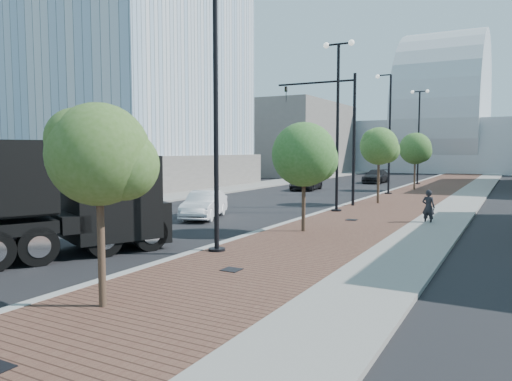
% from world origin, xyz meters
% --- Properties ---
extents(sidewalk, '(7.00, 140.00, 0.12)m').
position_xyz_m(sidewalk, '(3.50, 40.00, 0.06)').
color(sidewalk, '#4C2D23').
rests_on(sidewalk, ground).
extents(concrete_strip, '(2.40, 140.00, 0.13)m').
position_xyz_m(concrete_strip, '(6.20, 40.00, 0.07)').
color(concrete_strip, slate).
rests_on(concrete_strip, ground).
extents(curb, '(0.30, 140.00, 0.14)m').
position_xyz_m(curb, '(0.00, 40.00, 0.07)').
color(curb, gray).
rests_on(curb, ground).
extents(west_sidewalk, '(4.00, 140.00, 0.12)m').
position_xyz_m(west_sidewalk, '(-13.00, 40.00, 0.06)').
color(west_sidewalk, slate).
rests_on(west_sidewalk, ground).
extents(dump_truck, '(8.17, 13.68, 3.76)m').
position_xyz_m(dump_truck, '(-4.54, 5.89, 1.58)').
color(dump_truck, black).
rests_on(dump_truck, ground).
extents(white_sedan, '(2.73, 4.42, 1.38)m').
position_xyz_m(white_sedan, '(-4.64, 16.86, 0.69)').
color(white_sedan, silver).
rests_on(white_sedan, ground).
extents(dark_car_mid, '(2.40, 4.47, 1.19)m').
position_xyz_m(dark_car_mid, '(-6.82, 35.40, 0.60)').
color(dark_car_mid, black).
rests_on(dark_car_mid, ground).
extents(dark_car_far, '(2.01, 4.90, 1.42)m').
position_xyz_m(dark_car_far, '(-3.82, 47.26, 0.71)').
color(dark_car_far, black).
rests_on(dark_car_far, ground).
extents(pedestrian, '(0.67, 0.52, 1.64)m').
position_xyz_m(pedestrian, '(5.73, 20.03, 0.82)').
color(pedestrian, black).
rests_on(pedestrian, ground).
extents(streetlight_1, '(1.44, 0.56, 9.21)m').
position_xyz_m(streetlight_1, '(0.49, 10.00, 4.34)').
color(streetlight_1, black).
rests_on(streetlight_1, ground).
extents(streetlight_2, '(1.72, 0.56, 9.28)m').
position_xyz_m(streetlight_2, '(0.60, 22.00, 4.82)').
color(streetlight_2, black).
rests_on(streetlight_2, ground).
extents(streetlight_3, '(1.44, 0.56, 9.21)m').
position_xyz_m(streetlight_3, '(0.49, 34.00, 4.34)').
color(streetlight_3, black).
rests_on(streetlight_3, ground).
extents(streetlight_4, '(1.72, 0.56, 9.28)m').
position_xyz_m(streetlight_4, '(0.60, 46.00, 4.82)').
color(streetlight_4, black).
rests_on(streetlight_4, ground).
extents(traffic_mast, '(5.09, 0.20, 8.00)m').
position_xyz_m(traffic_mast, '(-0.30, 25.00, 4.98)').
color(traffic_mast, black).
rests_on(traffic_mast, ground).
extents(tree_0, '(2.24, 2.16, 4.45)m').
position_xyz_m(tree_0, '(1.65, 4.02, 3.36)').
color(tree_0, '#382619').
rests_on(tree_0, ground).
extents(tree_1, '(2.65, 2.64, 4.60)m').
position_xyz_m(tree_1, '(1.65, 15.02, 3.27)').
color(tree_1, '#382619').
rests_on(tree_1, ground).
extents(tree_2, '(2.41, 2.36, 4.89)m').
position_xyz_m(tree_2, '(1.65, 27.02, 3.70)').
color(tree_2, '#382619').
rests_on(tree_2, ground).
extents(tree_3, '(2.66, 2.66, 4.92)m').
position_xyz_m(tree_3, '(1.65, 39.02, 3.58)').
color(tree_3, '#382619').
rests_on(tree_3, ground).
extents(tower_podium, '(19.00, 19.00, 3.00)m').
position_xyz_m(tower_podium, '(-24.00, 32.00, 1.50)').
color(tower_podium, '#605C57').
rests_on(tower_podium, ground).
extents(convention_center, '(50.00, 30.00, 50.00)m').
position_xyz_m(convention_center, '(-2.00, 85.00, 6.00)').
color(convention_center, '#ACB1B6').
rests_on(convention_center, ground).
extents(commercial_block_nw, '(14.00, 20.00, 10.00)m').
position_xyz_m(commercial_block_nw, '(-20.00, 60.00, 5.00)').
color(commercial_block_nw, '#635E59').
rests_on(commercial_block_nw, ground).
extents(utility_cover_1, '(0.50, 0.50, 0.02)m').
position_xyz_m(utility_cover_1, '(2.40, 8.00, 0.13)').
color(utility_cover_1, black).
rests_on(utility_cover_1, sidewalk).
extents(utility_cover_2, '(0.50, 0.50, 0.02)m').
position_xyz_m(utility_cover_2, '(2.40, 19.00, 0.13)').
color(utility_cover_2, black).
rests_on(utility_cover_2, sidewalk).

